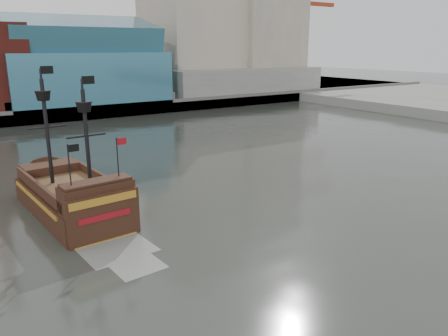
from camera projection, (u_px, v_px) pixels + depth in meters
ground at (272, 269)px, 26.72m from camera, size 400.00×400.00×0.00m
promenade_far at (16, 101)px, 100.31m from camera, size 220.00×60.00×2.00m
seawall at (44, 116)px, 76.55m from camera, size 220.00×1.00×2.60m
crane_a at (302, 25)px, 129.21m from camera, size 22.50×4.00×32.25m
crane_b at (302, 38)px, 143.29m from camera, size 19.10×4.00×26.25m
pirate_ship at (73, 201)px, 35.13m from camera, size 6.41×17.12×12.56m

